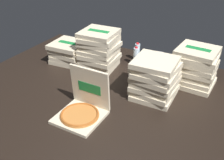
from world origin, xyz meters
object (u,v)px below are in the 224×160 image
Objects in this scene: pizza_stack_right_near at (70,52)px; ice_bucket at (156,62)px; pizza_stack_left_far at (155,79)px; pizza_stack_center_near at (99,50)px; water_bottle_1 at (166,70)px; water_bottle_0 at (137,52)px; open_pizza_box at (83,107)px; pizza_stack_left_near at (196,67)px; water_bottle_2 at (136,56)px.

ice_bucket is (1.02, 0.38, -0.06)m from pizza_stack_right_near.
pizza_stack_left_far is 0.93× the size of pizza_stack_center_near.
pizza_stack_left_far reaches higher than water_bottle_1.
water_bottle_0 is (0.32, 0.40, -0.12)m from pizza_stack_center_near.
pizza_stack_left_far is 1.27m from pizza_stack_right_near.
water_bottle_0 is at bearing 30.82° from pizza_stack_right_near.
water_bottle_1 is at bearing 8.07° from pizza_stack_center_near.
open_pizza_box reaches higher than pizza_stack_left_near.
pizza_stack_right_near is 1.01× the size of pizza_stack_left_near.
ice_bucket is 1.43× the size of water_bottle_0.
water_bottle_2 is (-0.46, 0.57, -0.09)m from pizza_stack_left_far.
pizza_stack_left_far is 0.99× the size of pizza_stack_left_near.
water_bottle_2 is at bearing 171.60° from pizza_stack_left_near.
ice_bucket is (0.23, 1.25, -0.02)m from open_pizza_box.
open_pizza_box is at bearing -89.66° from water_bottle_2.
open_pizza_box is 1.27m from ice_bucket.
pizza_stack_left_far is at bearing -11.32° from pizza_stack_right_near.
ice_bucket is 1.43× the size of water_bottle_1.
pizza_stack_center_near is at bearing -150.34° from ice_bucket.
pizza_stack_left_far is at bearing -122.93° from pizza_stack_left_near.
pizza_stack_right_near reaches higher than water_bottle_0.
pizza_stack_left_far reaches higher than water_bottle_0.
pizza_stack_right_near is 0.43m from pizza_stack_center_near.
water_bottle_2 is at bearing -164.45° from ice_bucket.
water_bottle_0 is 0.57m from water_bottle_1.
ice_bucket is 0.31m from water_bottle_1.
pizza_stack_right_near is at bearing -149.18° from water_bottle_0.
water_bottle_1 is (0.44, 1.02, 0.03)m from open_pizza_box.
water_bottle_1 is at bearing -170.64° from pizza_stack_left_near.
water_bottle_2 is (-0.24, -0.07, 0.05)m from ice_bucket.
water_bottle_0 is (-0.79, 0.24, -0.09)m from pizza_stack_left_near.
pizza_stack_center_near is (0.42, 0.04, 0.10)m from pizza_stack_right_near.
ice_bucket is (-0.22, 0.63, -0.14)m from pizza_stack_left_far.
pizza_stack_center_near is at bearing -142.67° from water_bottle_2.
water_bottle_2 is (0.04, -0.13, 0.00)m from water_bottle_0.
pizza_stack_center_near is at bearing 5.51° from pizza_stack_right_near.
water_bottle_0 is 1.00× the size of water_bottle_2.
water_bottle_2 is (0.36, 0.28, -0.12)m from pizza_stack_center_near.
water_bottle_0 and water_bottle_2 have the same top height.
open_pizza_box is 1.24× the size of ice_bucket.
pizza_stack_right_near is 1.87× the size of water_bottle_1.
pizza_stack_right_near is 1.87× the size of water_bottle_2.
water_bottle_2 is at bearing 37.33° from pizza_stack_center_near.
pizza_stack_center_near reaches higher than open_pizza_box.
water_bottle_0 and water_bottle_1 have the same top height.
water_bottle_1 is at bearing -47.71° from ice_bucket.
pizza_stack_left_near is at bearing 57.07° from pizza_stack_left_far.
pizza_stack_left_far is 0.68m from ice_bucket.
water_bottle_0 is 1.00× the size of water_bottle_1.
open_pizza_box reaches higher than pizza_stack_right_near.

